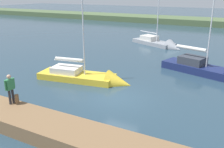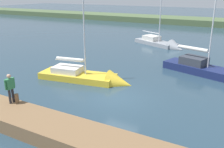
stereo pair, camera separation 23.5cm
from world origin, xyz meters
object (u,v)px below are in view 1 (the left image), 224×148
object	(u,v)px
mooring_post_near	(17,99)
sailboat_far_left	(90,80)
sailboat_behind_pier	(209,72)
sailboat_mid_channel	(160,45)
person_on_dock	(10,87)

from	to	relation	value
mooring_post_near	sailboat_far_left	world-z (taller)	sailboat_far_left
sailboat_behind_pier	sailboat_mid_channel	distance (m)	11.87
sailboat_far_left	sailboat_mid_channel	distance (m)	15.40
sailboat_mid_channel	person_on_dock	bearing A→B (deg)	-68.73
mooring_post_near	person_on_dock	distance (m)	0.77
sailboat_mid_channel	person_on_dock	world-z (taller)	sailboat_mid_channel
mooring_post_near	sailboat_mid_channel	distance (m)	22.17
sailboat_behind_pier	sailboat_mid_channel	xyz separation A→B (m)	(7.26, -9.39, -0.15)
mooring_post_near	person_on_dock	xyz separation A→B (m)	(0.24, 0.14, 0.71)
sailboat_behind_pier	sailboat_mid_channel	size ratio (longest dim) A/B	1.17
sailboat_far_left	sailboat_behind_pier	world-z (taller)	sailboat_behind_pier
sailboat_mid_channel	person_on_dock	xyz separation A→B (m)	(1.32, 22.27, 1.58)
mooring_post_near	person_on_dock	bearing A→B (deg)	30.50
sailboat_far_left	sailboat_mid_channel	xyz separation A→B (m)	(-0.65, -15.38, 0.04)
sailboat_behind_pier	person_on_dock	bearing A→B (deg)	-107.10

